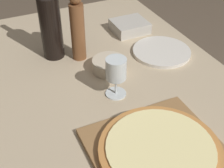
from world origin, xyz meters
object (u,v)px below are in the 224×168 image
(pepper_mill, at_px, (78,28))
(small_bowl, at_px, (109,65))
(wine_glass, at_px, (116,71))
(wine_bottle, at_px, (50,23))
(pizza, at_px, (160,149))

(pepper_mill, relative_size, small_bowl, 2.12)
(wine_glass, bearing_deg, wine_bottle, 110.11)
(pepper_mill, bearing_deg, pizza, -87.45)
(wine_bottle, distance_m, small_bowl, 0.28)
(pizza, bearing_deg, wine_glass, 88.53)
(wine_bottle, height_order, pepper_mill, wine_bottle)
(wine_bottle, height_order, wine_glass, wine_bottle)
(pepper_mill, distance_m, small_bowl, 0.19)
(pizza, distance_m, pepper_mill, 0.59)
(small_bowl, bearing_deg, wine_glass, -105.55)
(small_bowl, bearing_deg, wine_bottle, 130.06)
(pizza, distance_m, wine_bottle, 0.66)
(wine_bottle, height_order, small_bowl, wine_bottle)
(wine_bottle, xyz_separation_m, small_bowl, (0.16, -0.19, -0.13))
(pepper_mill, height_order, small_bowl, pepper_mill)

